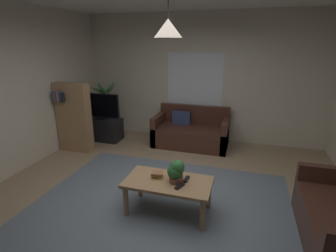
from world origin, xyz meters
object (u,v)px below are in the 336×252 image
Objects in this scene: potted_plant_on_table at (176,171)px; bookshelf_corner at (74,117)px; remote_on_table_1 at (180,186)px; tv at (99,106)px; potted_palm_corner at (106,110)px; remote_on_table_0 at (186,179)px; couch_under_window at (191,133)px; pendant_lamp at (168,28)px; book_on_table_0 at (157,176)px; book_on_table_2 at (157,173)px; tv_stand at (102,129)px; coffee_table at (168,186)px; book_on_table_1 at (157,174)px.

bookshelf_corner is (-2.54, 1.45, 0.10)m from potted_plant_on_table.
remote_on_table_1 is 0.11× the size of bookshelf_corner.
potted_palm_corner is (-0.13, 0.50, -0.23)m from tv.
remote_on_table_0 is at bearing 36.58° from potted_plant_on_table.
couch_under_window is 1.67× the size of tv.
book_on_table_0 is at bearing 162.80° from pendant_lamp.
couch_under_window is 9.84× the size of remote_on_table_1.
pendant_lamp is (0.16, -0.05, 1.82)m from book_on_table_0.
bookshelf_corner is (-2.66, 1.36, 0.25)m from remote_on_table_0.
bookshelf_corner is 3.25m from pendant_lamp.
potted_plant_on_table reaches higher than book_on_table_2.
potted_plant_on_table is at bearing -42.52° from tv_stand.
potted_plant_on_table is (0.32, -2.43, 0.34)m from couch_under_window.
potted_palm_corner is at bearing -26.03° from remote_on_table_1.
coffee_table is 9.50× the size of book_on_table_1.
book_on_table_2 is at bearing -45.43° from tv_stand.
couch_under_window is at bearing 95.07° from pendant_lamp.
tv is (-2.48, 2.06, 0.33)m from remote_on_table_0.
potted_palm_corner is 1.20m from bookshelf_corner.
bookshelf_corner is at bearing 150.33° from potted_plant_on_table.
couch_under_window reaches higher than book_on_table_0.
coffee_table is 1.18× the size of tv.
remote_on_table_1 is at bearing -54.40° from potted_plant_on_table.
coffee_table is at bearing -43.56° from tv.
remote_on_table_1 is 0.20m from potted_plant_on_table.
book_on_table_1 is at bearing 140.89° from book_on_table_0.
book_on_table_2 is 2.69m from bookshelf_corner.
coffee_table is 0.22m from book_on_table_1.
book_on_table_2 is at bearing 171.73° from potted_plant_on_table.
potted_plant_on_table is 0.32× the size of tv.
book_on_table_1 is at bearing 161.18° from pendant_lamp.
pendant_lamp is at bearing -84.93° from couch_under_window.
remote_on_table_0 is 0.20m from remote_on_table_1.
book_on_table_1 is 0.13× the size of tv_stand.
book_on_table_1 is at bearing -31.58° from bookshelf_corner.
remote_on_table_1 is at bearing -24.73° from book_on_table_1.
book_on_table_0 is 0.31m from potted_plant_on_table.
book_on_table_2 is 0.93× the size of remote_on_table_0.
book_on_table_0 is at bearing -45.03° from tv.
potted_palm_corner is (-2.61, 2.55, 0.10)m from remote_on_table_0.
tv_stand is (-2.26, 2.17, -0.13)m from coffee_table.
book_on_table_0 is 0.42× the size of potted_plant_on_table.
tv_stand is (-2.08, 2.11, -0.24)m from book_on_table_1.
tv_stand is (-2.09, 2.12, -0.27)m from book_on_table_2.
pendant_lamp is (0.17, -0.06, 1.80)m from book_on_table_1.
remote_on_table_1 is 0.27× the size of pendant_lamp.
tv is (-2.08, 2.09, 0.31)m from book_on_table_1.
couch_under_window is 2.65× the size of pendant_lamp.
remote_on_table_1 is at bearing -30.71° from bookshelf_corner.
remote_on_table_0 is 3.65m from potted_palm_corner.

